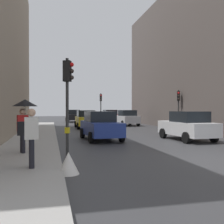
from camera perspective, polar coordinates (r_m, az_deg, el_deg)
The scene contains 14 objects.
ground_plane at distance 10.61m, azimuth 20.61°, elevation -9.77°, with size 120.00×120.00×0.00m, color #38383A.
sidewalk_kerb at distance 14.82m, azimuth -17.01°, elevation -6.45°, with size 2.69×40.00×0.16m, color #A8A5A0.
traffic_light_mid_street at distance 23.84m, azimuth 14.26°, elevation 2.00°, with size 0.34×0.45×3.57m.
traffic_light_near_right at distance 10.76m, azimuth -9.61°, elevation 5.00°, with size 0.45×0.33×3.96m.
traffic_light_far_median at distance 32.09m, azimuth -2.45°, elevation 1.97°, with size 0.24×0.43×3.79m.
car_white_compact at distance 16.58m, azimuth 16.10°, elevation -2.92°, with size 2.23×4.31×1.76m.
car_blue_van at distance 16.15m, azimuth -2.51°, elevation -2.99°, with size 2.23×4.30×1.76m.
car_red_sedan at distance 36.27m, azimuth -0.53°, elevation -0.92°, with size 2.12×4.25×1.76m.
car_silver_hatchback at distance 29.84m, azimuth 3.22°, elevation -1.27°, with size 2.18×4.28×1.76m.
car_yellow_taxi at distance 25.85m, azimuth -5.69°, elevation -1.59°, with size 2.05×4.22×1.76m.
car_dark_suv at distance 38.42m, azimuth -8.40°, elevation -0.83°, with size 2.17×4.28×1.76m.
pedestrian_with_umbrella at distance 11.05m, azimuth -18.56°, elevation 0.26°, with size 1.00×1.00×2.14m.
pedestrian_with_black_backpack at distance 8.21m, azimuth -17.41°, elevation -4.63°, with size 0.61×0.36×1.77m.
warning_sign_triangle at distance 7.93m, azimuth -9.46°, elevation -10.92°, with size 0.64×0.64×0.65m, color silver.
Camera 1 is at (-5.80, -8.67, 1.93)m, focal length 42.00 mm.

